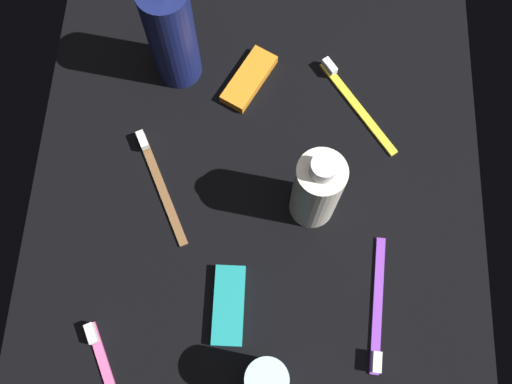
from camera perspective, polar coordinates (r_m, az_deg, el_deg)
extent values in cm
cube|color=black|center=(78.89, 0.00, -0.83)|extent=(84.00, 64.00, 1.20)
cylinder|color=navy|center=(80.32, -8.68, 15.66)|extent=(6.76, 6.76, 17.90)
cylinder|color=silver|center=(71.65, 6.23, 0.14)|extent=(6.22, 6.22, 14.14)
cylinder|color=silver|center=(64.02, 6.98, 2.48)|extent=(3.20, 3.20, 2.20)
cylinder|color=silver|center=(69.80, 1.05, -18.76)|extent=(5.09, 5.09, 9.53)
cube|color=yellow|center=(84.76, 10.45, 8.62)|extent=(15.28, 11.53, 0.90)
cube|color=white|center=(86.27, 7.59, 12.72)|extent=(2.75, 2.42, 1.20)
cube|color=white|center=(76.23, -16.58, -13.79)|extent=(2.82, 2.12, 1.20)
cube|color=brown|center=(79.50, -9.69, 0.44)|extent=(16.72, 8.94, 0.90)
cube|color=white|center=(81.56, -11.59, 5.27)|extent=(2.82, 2.12, 1.20)
cube|color=purple|center=(76.40, 12.44, -11.15)|extent=(18.04, 2.48, 0.90)
cube|color=white|center=(74.65, 12.32, -16.74)|extent=(2.67, 1.28, 1.20)
cube|color=teal|center=(74.43, -2.82, -11.58)|extent=(10.43, 4.07, 1.50)
cube|color=orange|center=(85.30, -0.72, 11.56)|extent=(11.06, 8.44, 1.50)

